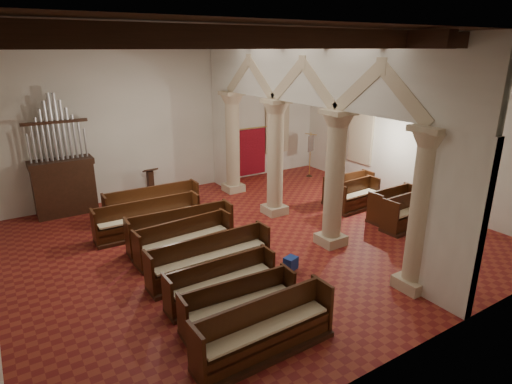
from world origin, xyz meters
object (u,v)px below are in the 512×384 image
object	(u,v)px
processional_banner	(310,161)
nave_pew_0	(265,337)
aisle_pew_0	(411,216)
pipe_organ	(63,177)
lectern	(151,185)

from	to	relation	value
processional_banner	nave_pew_0	xyz separation A→B (m)	(-8.45, -9.00, -0.38)
processional_banner	aisle_pew_0	world-z (taller)	processional_banner
pipe_organ	lectern	world-z (taller)	pipe_organ
pipe_organ	aisle_pew_0	bearing A→B (deg)	-38.23
aisle_pew_0	processional_banner	bearing A→B (deg)	79.89
lectern	nave_pew_0	world-z (taller)	lectern
lectern	aisle_pew_0	xyz separation A→B (m)	(6.32, -7.43, -0.14)
pipe_organ	lectern	size ratio (longest dim) A/B	3.49
aisle_pew_0	pipe_organ	bearing A→B (deg)	139.62
nave_pew_0	aisle_pew_0	xyz separation A→B (m)	(7.56, 2.58, 0.01)
lectern	processional_banner	size ratio (longest dim) A/B	0.61
nave_pew_0	pipe_organ	bearing A→B (deg)	99.68
lectern	processional_banner	world-z (taller)	processional_banner
pipe_organ	nave_pew_0	world-z (taller)	pipe_organ
pipe_organ	processional_banner	bearing A→B (deg)	-5.66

